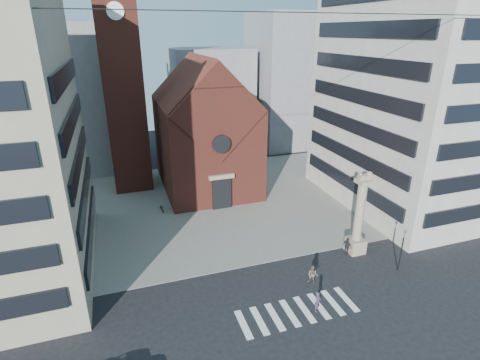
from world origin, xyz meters
name	(u,v)px	position (x,y,z in m)	size (l,w,h in m)	color
ground	(276,290)	(0.00, 0.00, 0.00)	(120.00, 120.00, 0.00)	black
piazza	(218,201)	(0.00, 19.00, 0.03)	(46.00, 30.00, 0.05)	gray
zebra_crossing	(297,311)	(0.55, -3.00, 0.01)	(10.20, 3.20, 0.01)	white
church	(205,131)	(0.00, 25.04, 7.98)	(12.00, 16.65, 18.00)	maroon
campanile	(122,73)	(-10.00, 28.00, 15.74)	(5.50, 5.50, 31.20)	maroon
building_right	(427,75)	(24.00, 12.00, 16.00)	(18.00, 22.00, 32.00)	#B9B5A7
bg_block_left	(55,100)	(-20.00, 40.00, 11.00)	(16.00, 14.00, 22.00)	gray
bg_block_mid	(211,98)	(6.00, 45.00, 9.00)	(14.00, 12.00, 18.00)	gray
bg_block_right	(295,81)	(22.00, 42.00, 12.00)	(16.00, 14.00, 24.00)	gray
lion_column	(358,221)	(10.01, 3.00, 3.46)	(1.63, 1.60, 8.68)	tan
traffic_light	(402,249)	(12.00, -1.00, 2.29)	(0.13, 0.16, 4.30)	black
pedestrian_0	(318,302)	(2.07, -3.42, 0.88)	(0.64, 0.42, 1.76)	#393246
pedestrian_1	(313,275)	(3.38, -0.23, 0.92)	(0.89, 0.69, 1.83)	#5B5249
pedestrian_2	(347,246)	(9.00, 2.92, 0.87)	(1.02, 0.43, 1.75)	#222329
scooter_0	(162,208)	(-7.31, 18.38, 0.48)	(0.57, 1.64, 0.86)	black
scooter_1	(175,206)	(-5.74, 18.38, 0.53)	(0.45, 1.59, 0.95)	black
scooter_2	(187,205)	(-4.17, 18.38, 0.48)	(0.57, 1.64, 0.86)	black
scooter_3	(199,203)	(-2.60, 18.38, 0.53)	(0.45, 1.59, 0.95)	black
scooter_4	(211,201)	(-1.03, 18.38, 0.48)	(0.57, 1.64, 0.86)	black
scooter_5	(223,199)	(0.54, 18.38, 0.53)	(0.45, 1.59, 0.95)	black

